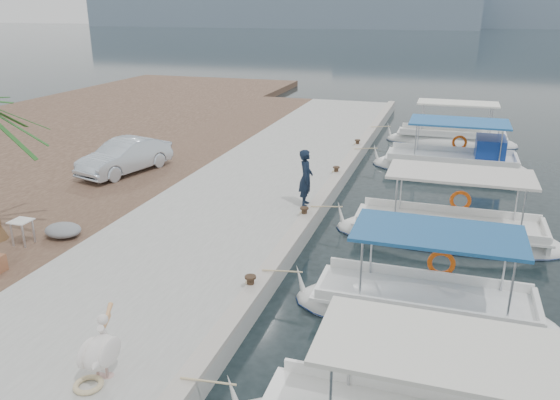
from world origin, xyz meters
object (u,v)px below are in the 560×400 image
(fishing_caique_e, at_px, (451,141))
(parked_car, at_px, (125,156))
(fishing_caique_b, at_px, (423,313))
(fishing_caique_d, at_px, (453,166))
(fisherman, at_px, (306,178))
(pelican, at_px, (100,350))
(fishing_caique_c, at_px, (447,237))

(fishing_caique_e, height_order, parked_car, fishing_caique_e)
(fishing_caique_b, xyz_separation_m, parked_car, (-12.38, 6.95, 1.06))
(fishing_caique_d, xyz_separation_m, fishing_caique_e, (-0.19, 5.18, -0.07))
(fishing_caique_e, distance_m, fisherman, 13.83)
(fishing_caique_b, height_order, fishing_caique_e, same)
(fishing_caique_e, xyz_separation_m, pelican, (-5.78, -23.02, 0.94))
(fishing_caique_b, relative_size, fishing_caique_d, 0.89)
(fishing_caique_e, xyz_separation_m, parked_car, (-12.67, -11.38, 1.06))
(fishing_caique_c, relative_size, fishing_caique_e, 1.04)
(fishing_caique_e, bearing_deg, pelican, -104.10)
(fishing_caique_e, relative_size, parked_car, 1.65)
(fishing_caique_e, distance_m, pelican, 23.75)
(fishing_caique_c, xyz_separation_m, fishing_caique_d, (0.05, 8.25, 0.07))
(fishing_caique_b, height_order, fishing_caique_c, same)
(fishing_caique_c, distance_m, pelican, 11.32)
(fishing_caique_b, distance_m, fishing_caique_d, 13.16)
(fisherman, bearing_deg, fishing_caique_e, -30.30)
(fishing_caique_d, bearing_deg, fishing_caique_b, -92.11)
(fishing_caique_c, bearing_deg, parked_car, 170.94)
(fishing_caique_b, distance_m, fishing_caique_c, 4.93)
(fishing_caique_b, bearing_deg, pelican, -139.53)
(fishing_caique_b, relative_size, fishing_caique_e, 0.91)
(fishing_caique_c, distance_m, parked_car, 13.03)
(fishing_caique_d, relative_size, pelican, 5.00)
(fishing_caique_c, bearing_deg, fisherman, 174.50)
(fishing_caique_d, distance_m, parked_car, 14.32)
(fishing_caique_c, xyz_separation_m, pelican, (-5.93, -9.59, 0.94))
(fishing_caique_d, distance_m, fisherman, 9.24)
(fisherman, bearing_deg, fishing_caique_c, -106.24)
(pelican, relative_size, parked_car, 0.34)
(parked_car, bearing_deg, fishing_caique_d, 40.44)
(fishing_caique_c, distance_m, fishing_caique_e, 13.43)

